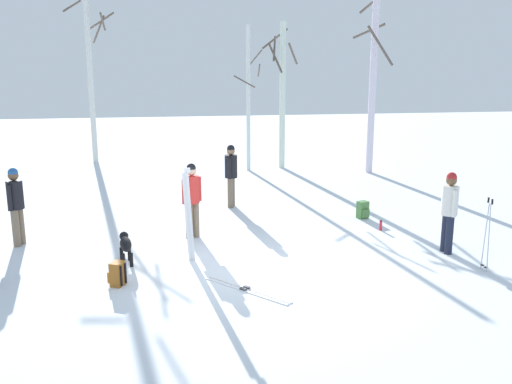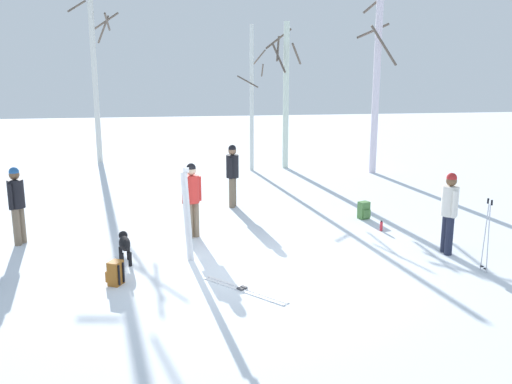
{
  "view_description": "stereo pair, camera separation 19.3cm",
  "coord_description": "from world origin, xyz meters",
  "px_view_note": "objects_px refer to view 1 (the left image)",
  "views": [
    {
      "loc": [
        -1.52,
        -10.22,
        3.97
      ],
      "look_at": [
        0.45,
        2.24,
        1.0
      ],
      "focal_mm": 39.89,
      "sensor_mm": 36.0,
      "label": 1
    },
    {
      "loc": [
        -1.33,
        -10.25,
        3.97
      ],
      "look_at": [
        0.45,
        2.24,
        1.0
      ],
      "focal_mm": 39.89,
      "sensor_mm": 36.0,
      "label": 2
    }
  ],
  "objects_px": {
    "person_1": "(449,207)",
    "birch_tree_3": "(373,71)",
    "ski_pair_lying_0": "(247,290)",
    "birch_tree_0": "(90,61)",
    "person_0": "(231,172)",
    "backpack_0": "(117,274)",
    "water_bottle_0": "(381,226)",
    "dog": "(126,245)",
    "person_2": "(16,201)",
    "birch_tree_1": "(249,98)",
    "ski_poles_0": "(487,232)",
    "birch_tree_2": "(282,92)",
    "person_3": "(192,196)",
    "ski_pair_planted_0": "(189,215)",
    "backpack_1": "(363,210)"
  },
  "relations": [
    {
      "from": "backpack_0",
      "to": "water_bottle_0",
      "type": "relative_size",
      "value": 1.79
    },
    {
      "from": "dog",
      "to": "backpack_0",
      "type": "relative_size",
      "value": 2.03
    },
    {
      "from": "birch_tree_3",
      "to": "person_3",
      "type": "bearing_deg",
      "value": -134.58
    },
    {
      "from": "person_0",
      "to": "ski_poles_0",
      "type": "relative_size",
      "value": 1.21
    },
    {
      "from": "dog",
      "to": "ski_pair_lying_0",
      "type": "relative_size",
      "value": 0.6
    },
    {
      "from": "birch_tree_1",
      "to": "ski_pair_lying_0",
      "type": "bearing_deg",
      "value": -98.44
    },
    {
      "from": "backpack_1",
      "to": "ski_pair_lying_0",
      "type": "bearing_deg",
      "value": -130.8
    },
    {
      "from": "person_3",
      "to": "water_bottle_0",
      "type": "xyz_separation_m",
      "value": [
        4.42,
        -0.12,
        -0.86
      ]
    },
    {
      "from": "person_1",
      "to": "person_3",
      "type": "xyz_separation_m",
      "value": [
        -5.2,
        1.83,
        0.0
      ]
    },
    {
      "from": "person_0",
      "to": "person_3",
      "type": "xyz_separation_m",
      "value": [
        -1.18,
        -2.61,
        0.0
      ]
    },
    {
      "from": "ski_poles_0",
      "to": "water_bottle_0",
      "type": "bearing_deg",
      "value": 110.2
    },
    {
      "from": "person_1",
      "to": "person_2",
      "type": "relative_size",
      "value": 1.0
    },
    {
      "from": "birch_tree_0",
      "to": "person_0",
      "type": "bearing_deg",
      "value": -59.92
    },
    {
      "from": "ski_poles_0",
      "to": "birch_tree_3",
      "type": "distance_m",
      "value": 10.04
    },
    {
      "from": "person_2",
      "to": "water_bottle_0",
      "type": "bearing_deg",
      "value": -1.35
    },
    {
      "from": "person_2",
      "to": "birch_tree_3",
      "type": "height_order",
      "value": "birch_tree_3"
    },
    {
      "from": "person_2",
      "to": "birch_tree_0",
      "type": "height_order",
      "value": "birch_tree_0"
    },
    {
      "from": "person_1",
      "to": "backpack_0",
      "type": "distance_m",
      "value": 6.76
    },
    {
      "from": "dog",
      "to": "backpack_0",
      "type": "xyz_separation_m",
      "value": [
        -0.08,
        -1.14,
        -0.17
      ]
    },
    {
      "from": "ski_pair_planted_0",
      "to": "backpack_0",
      "type": "relative_size",
      "value": 4.34
    },
    {
      "from": "person_1",
      "to": "dog",
      "type": "height_order",
      "value": "person_1"
    },
    {
      "from": "birch_tree_0",
      "to": "birch_tree_2",
      "type": "relative_size",
      "value": 1.41
    },
    {
      "from": "backpack_1",
      "to": "birch_tree_0",
      "type": "xyz_separation_m",
      "value": [
        -7.62,
        9.33,
        3.67
      ]
    },
    {
      "from": "ski_pair_lying_0",
      "to": "dog",
      "type": "bearing_deg",
      "value": 141.52
    },
    {
      "from": "person_1",
      "to": "person_3",
      "type": "relative_size",
      "value": 1.0
    },
    {
      "from": "person_2",
      "to": "ski_poles_0",
      "type": "distance_m",
      "value": 9.68
    },
    {
      "from": "backpack_1",
      "to": "birch_tree_3",
      "type": "relative_size",
      "value": 0.06
    },
    {
      "from": "dog",
      "to": "ski_pair_lying_0",
      "type": "distance_m",
      "value": 2.81
    },
    {
      "from": "ski_poles_0",
      "to": "backpack_1",
      "type": "distance_m",
      "value": 4.04
    },
    {
      "from": "ski_pair_lying_0",
      "to": "birch_tree_0",
      "type": "relative_size",
      "value": 0.2
    },
    {
      "from": "person_0",
      "to": "backpack_0",
      "type": "bearing_deg",
      "value": -116.99
    },
    {
      "from": "person_1",
      "to": "birch_tree_3",
      "type": "distance_m",
      "value": 9.0
    },
    {
      "from": "person_0",
      "to": "water_bottle_0",
      "type": "height_order",
      "value": "person_0"
    },
    {
      "from": "person_3",
      "to": "dog",
      "type": "bearing_deg",
      "value": -133.83
    },
    {
      "from": "person_2",
      "to": "birch_tree_3",
      "type": "bearing_deg",
      "value": 32.58
    },
    {
      "from": "person_1",
      "to": "birch_tree_3",
      "type": "relative_size",
      "value": 0.25
    },
    {
      "from": "birch_tree_1",
      "to": "dog",
      "type": "bearing_deg",
      "value": -112.49
    },
    {
      "from": "dog",
      "to": "birch_tree_0",
      "type": "xyz_separation_m",
      "value": [
        -1.88,
        11.73,
        3.49
      ]
    },
    {
      "from": "person_1",
      "to": "dog",
      "type": "distance_m",
      "value": 6.63
    },
    {
      "from": "person_1",
      "to": "birch_tree_3",
      "type": "bearing_deg",
      "value": 80.79
    },
    {
      "from": "person_0",
      "to": "backpack_0",
      "type": "relative_size",
      "value": 3.9
    },
    {
      "from": "ski_poles_0",
      "to": "birch_tree_2",
      "type": "xyz_separation_m",
      "value": [
        -1.77,
        10.93,
        2.02
      ]
    },
    {
      "from": "person_1",
      "to": "dog",
      "type": "relative_size",
      "value": 1.92
    },
    {
      "from": "person_2",
      "to": "birch_tree_1",
      "type": "height_order",
      "value": "birch_tree_1"
    },
    {
      "from": "birch_tree_2",
      "to": "birch_tree_0",
      "type": "bearing_deg",
      "value": 162.02
    },
    {
      "from": "person_0",
      "to": "birch_tree_2",
      "type": "height_order",
      "value": "birch_tree_2"
    },
    {
      "from": "ski_poles_0",
      "to": "backpack_0",
      "type": "relative_size",
      "value": 3.23
    },
    {
      "from": "ski_pair_planted_0",
      "to": "backpack_0",
      "type": "xyz_separation_m",
      "value": [
        -1.33,
        -1.07,
        -0.73
      ]
    },
    {
      "from": "person_2",
      "to": "ski_poles_0",
      "type": "xyz_separation_m",
      "value": [
        9.21,
        -2.97,
        -0.22
      ]
    },
    {
      "from": "person_2",
      "to": "birch_tree_0",
      "type": "relative_size",
      "value": 0.23
    }
  ]
}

